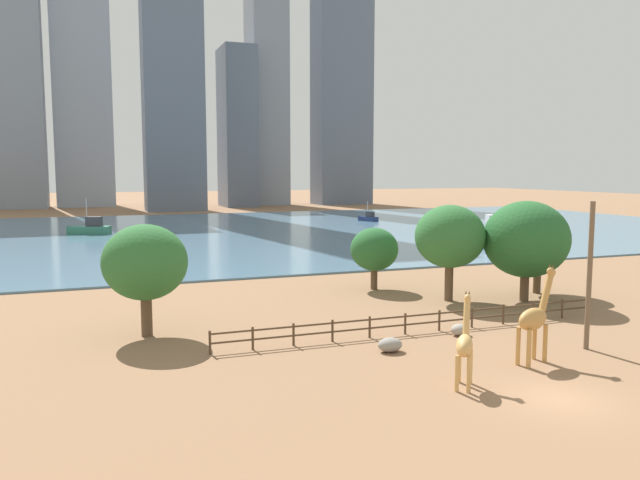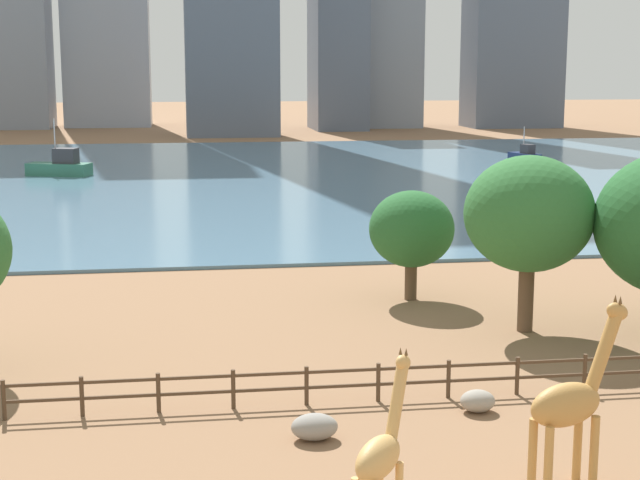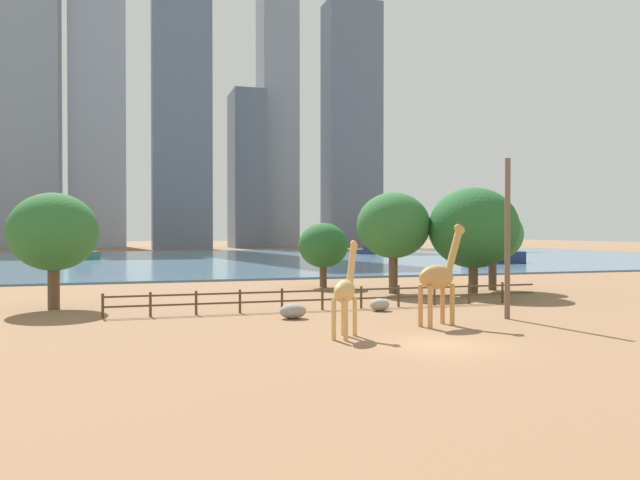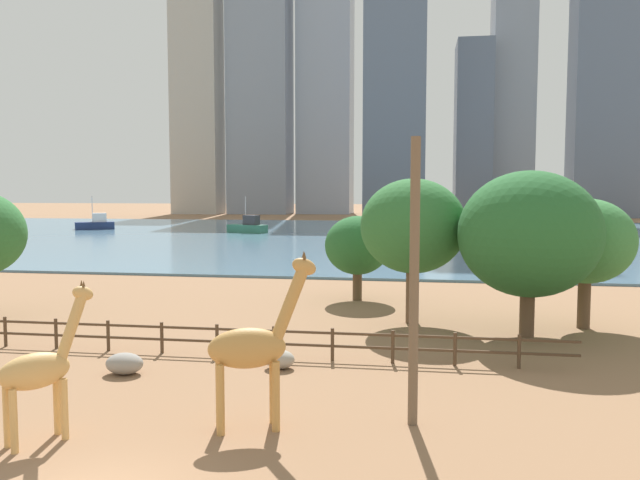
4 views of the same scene
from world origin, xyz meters
TOP-DOWN VIEW (x-y plane):
  - ground_plane at (0.00, 80.00)m, footprint 400.00×400.00m
  - harbor_water at (0.00, 77.00)m, footprint 180.00×86.00m
  - giraffe_tall at (-2.95, 2.85)m, footprint 2.01×2.42m
  - giraffe_companion at (2.44, 4.65)m, footprint 3.17×1.65m
  - utility_pole at (6.89, 5.66)m, footprint 0.28×0.28m
  - boulder_near_fence at (1.86, 10.57)m, footprint 1.13×0.95m
  - boulder_by_pole at (-3.64, 8.99)m, footprint 1.40×1.05m
  - enclosure_fence at (-0.44, 12.00)m, footprint 26.12×0.14m
  - tree_center_broad at (3.33, 25.75)m, footprint 4.00×4.00m
  - tree_right_tall at (6.73, 19.62)m, footprint 5.32×5.32m
  - tree_left_small at (15.04, 19.66)m, footprint 4.58×4.58m
  - tree_right_small at (11.99, 17.39)m, footprint 6.42×6.42m
  - boat_ferry at (-18.75, 80.26)m, footprint 6.54×4.13m
  - boat_sailboat at (-46.02, 84.26)m, footprint 6.36×5.10m
  - boat_barge at (31.73, 88.19)m, footprint 2.73×4.55m
  - skyline_block_central at (-37.17, 160.06)m, footprint 16.84×11.51m
  - skyline_tower_glass at (51.69, 150.65)m, footprint 15.94×10.38m
  - skyline_block_left at (20.16, 148.97)m, footprint 8.68×13.67m
  - skyline_block_right at (-54.36, 156.62)m, footprint 13.03×9.00m
  - skyline_tower_short at (-19.24, 163.77)m, footprint 14.99×12.06m
  - skyline_block_wide at (30.21, 154.65)m, footprint 10.24×11.85m

SIDE VIEW (x-z plane):
  - ground_plane at x=0.00m, z-range 0.00..0.00m
  - harbor_water at x=0.00m, z-range 0.00..0.20m
  - boulder_near_fence at x=1.86m, z-range 0.00..0.71m
  - boulder_by_pole at x=-3.64m, z-range 0.00..0.78m
  - enclosure_fence at x=-0.44m, z-range 0.12..1.42m
  - boat_barge at x=31.73m, z-range -1.08..2.78m
  - boat_sailboat at x=-46.02m, z-range -1.63..3.88m
  - boat_ferry at x=-18.75m, z-range -1.64..3.90m
  - giraffe_tall at x=-2.95m, z-range -0.15..4.13m
  - giraffe_companion at x=2.44m, z-range -0.17..4.87m
  - tree_center_broad at x=3.33m, z-range 0.77..5.95m
  - utility_pole at x=6.89m, z-range 0.00..8.26m
  - tree_left_small at x=15.04m, z-range 1.08..7.44m
  - tree_right_small at x=11.99m, z-range 0.92..8.58m
  - tree_right_tall at x=6.73m, z-range 1.25..8.59m
  - skyline_block_left at x=20.16m, z-range 0.00..42.96m
  - skyline_block_right at x=-54.36m, z-range 0.00..65.69m
  - skyline_tower_glass at x=51.69m, z-range 0.00..71.30m
  - skyline_block_wide at x=30.21m, z-range 0.00..81.67m
  - skyline_block_central at x=-37.17m, z-range 0.00..87.36m
  - skyline_tower_short at x=-19.24m, z-range 0.00..95.19m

